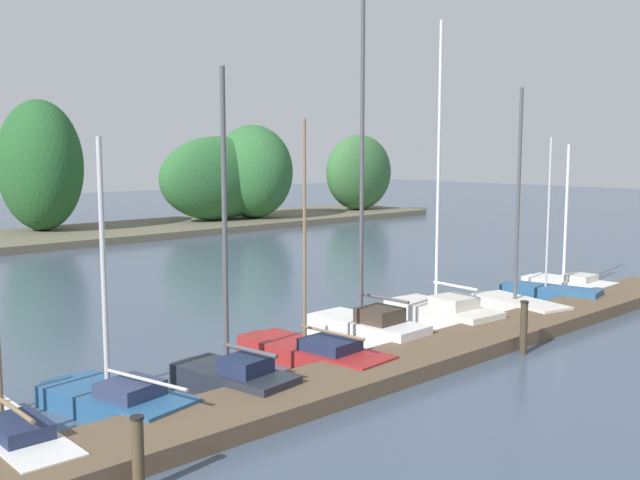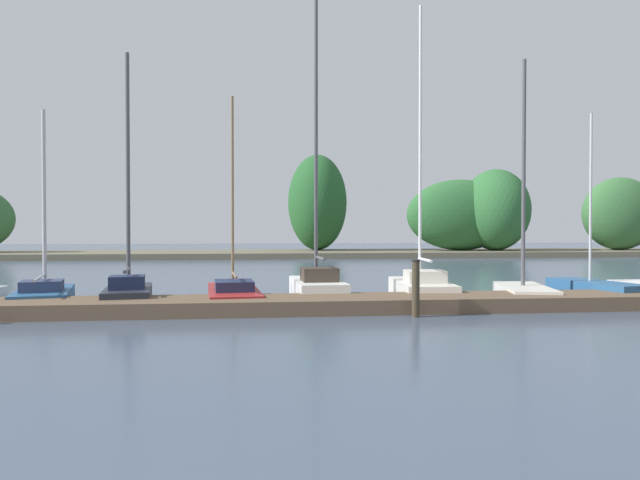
{
  "view_description": "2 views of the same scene",
  "coord_description": "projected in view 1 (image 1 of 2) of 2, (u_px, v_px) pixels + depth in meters",
  "views": [
    {
      "loc": [
        -10.16,
        2.55,
        4.92
      ],
      "look_at": [
        1.47,
        14.94,
        2.8
      ],
      "focal_mm": 41.28,
      "sensor_mm": 36.0,
      "label": 1
    },
    {
      "loc": [
        1.55,
        -1.04,
        1.99
      ],
      "look_at": [
        3.26,
        13.9,
        1.71
      ],
      "focal_mm": 32.7,
      "sensor_mm": 36.0,
      "label": 2
    }
  ],
  "objects": [
    {
      "name": "dock_pier",
      "position": [
        336.0,
        383.0,
        14.98
      ],
      "size": [
        31.58,
        1.8,
        0.35
      ],
      "color": "brown",
      "rests_on": "ground"
    },
    {
      "name": "sailboat_11",
      "position": [
        567.0,
        281.0,
        25.81
      ],
      "size": [
        1.4,
        3.25,
        5.05
      ],
      "rotation": [
        0.0,
        0.0,
        1.6
      ],
      "color": "white",
      "rests_on": "ground"
    },
    {
      "name": "sailboat_9",
      "position": [
        517.0,
        302.0,
        22.07
      ],
      "size": [
        1.82,
        3.35,
        6.69
      ],
      "rotation": [
        0.0,
        0.0,
        1.34
      ],
      "color": "silver",
      "rests_on": "ground"
    },
    {
      "name": "far_shore",
      "position": [
        11.0,
        192.0,
        37.97
      ],
      "size": [
        65.84,
        8.5,
        7.58
      ],
      "color": "#66604C",
      "rests_on": "ground"
    },
    {
      "name": "mooring_piling_2",
      "position": [
        524.0,
        327.0,
        17.62
      ],
      "size": [
        0.2,
        0.2,
        1.3
      ],
      "color": "#3D3323",
      "rests_on": "ground"
    },
    {
      "name": "sailboat_4",
      "position": [
        113.0,
        397.0,
        13.75
      ],
      "size": [
        1.95,
        3.65,
        5.13
      ],
      "rotation": [
        0.0,
        0.0,
        1.79
      ],
      "color": "#285684",
      "rests_on": "ground"
    },
    {
      "name": "sailboat_5",
      "position": [
        231.0,
        374.0,
        14.82
      ],
      "size": [
        1.47,
        2.98,
        6.5
      ],
      "rotation": [
        0.0,
        0.0,
        1.71
      ],
      "color": "#232833",
      "rests_on": "ground"
    },
    {
      "name": "sailboat_8",
      "position": [
        440.0,
        309.0,
        20.83
      ],
      "size": [
        1.64,
        3.7,
        8.39
      ],
      "rotation": [
        0.0,
        0.0,
        1.49
      ],
      "color": "silver",
      "rests_on": "ground"
    },
    {
      "name": "sailboat_3",
      "position": [
        6.0,
        430.0,
        12.19
      ],
      "size": [
        1.05,
        4.2,
        5.15
      ],
      "rotation": [
        0.0,
        0.0,
        1.56
      ],
      "color": "white",
      "rests_on": "ground"
    },
    {
      "name": "sailboat_10",
      "position": [
        548.0,
        293.0,
        23.65
      ],
      "size": [
        1.59,
        3.25,
        5.27
      ],
      "rotation": [
        0.0,
        0.0,
        1.78
      ],
      "color": "#285684",
      "rests_on": "ground"
    },
    {
      "name": "sailboat_7",
      "position": [
        365.0,
        323.0,
        18.87
      ],
      "size": [
        1.38,
        3.43,
        8.55
      ],
      "rotation": [
        0.0,
        0.0,
        1.61
      ],
      "color": "white",
      "rests_on": "ground"
    },
    {
      "name": "mooring_piling_1",
      "position": [
        138.0,
        454.0,
        10.5
      ],
      "size": [
        0.2,
        0.2,
        1.14
      ],
      "color": "#4C3D28",
      "rests_on": "ground"
    },
    {
      "name": "sailboat_6",
      "position": [
        311.0,
        351.0,
        16.99
      ],
      "size": [
        1.61,
        4.25,
        5.59
      ],
      "rotation": [
        0.0,
        0.0,
        1.66
      ],
      "color": "maroon",
      "rests_on": "ground"
    }
  ]
}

